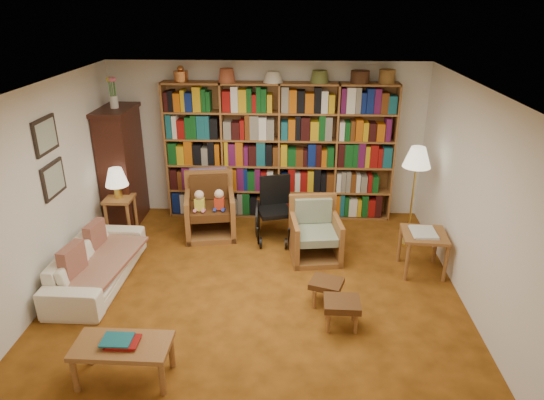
# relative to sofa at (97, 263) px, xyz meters

# --- Properties ---
(floor) EXTENTS (5.00, 5.00, 0.00)m
(floor) POSITION_rel_sofa_xyz_m (2.05, -0.18, -0.26)
(floor) COLOR #925016
(floor) RESTS_ON ground
(ceiling) EXTENTS (5.00, 5.00, 0.00)m
(ceiling) POSITION_rel_sofa_xyz_m (2.05, -0.18, 2.24)
(ceiling) COLOR white
(ceiling) RESTS_ON wall_back
(wall_back) EXTENTS (5.00, 0.00, 5.00)m
(wall_back) POSITION_rel_sofa_xyz_m (2.05, 2.32, 0.99)
(wall_back) COLOR silver
(wall_back) RESTS_ON floor
(wall_front) EXTENTS (5.00, 0.00, 5.00)m
(wall_front) POSITION_rel_sofa_xyz_m (2.05, -2.68, 0.99)
(wall_front) COLOR silver
(wall_front) RESTS_ON floor
(wall_left) EXTENTS (0.00, 5.00, 5.00)m
(wall_left) POSITION_rel_sofa_xyz_m (-0.45, -0.18, 0.99)
(wall_left) COLOR silver
(wall_left) RESTS_ON floor
(wall_right) EXTENTS (0.00, 5.00, 5.00)m
(wall_right) POSITION_rel_sofa_xyz_m (4.55, -0.18, 0.99)
(wall_right) COLOR silver
(wall_right) RESTS_ON floor
(bookshelf) EXTENTS (3.60, 0.30, 2.42)m
(bookshelf) POSITION_rel_sofa_xyz_m (2.25, 2.15, 0.91)
(bookshelf) COLOR #A05E31
(bookshelf) RESTS_ON floor
(curio_cabinet) EXTENTS (0.50, 0.95, 2.40)m
(curio_cabinet) POSITION_rel_sofa_xyz_m (-0.20, 1.82, 0.69)
(curio_cabinet) COLOR #3D1710
(curio_cabinet) RESTS_ON floor
(framed_pictures) EXTENTS (0.03, 0.52, 0.97)m
(framed_pictures) POSITION_rel_sofa_xyz_m (-0.43, 0.12, 1.36)
(framed_pictures) COLOR black
(framed_pictures) RESTS_ON wall_left
(sofa) EXTENTS (1.82, 0.73, 0.53)m
(sofa) POSITION_rel_sofa_xyz_m (0.00, 0.00, 0.00)
(sofa) COLOR white
(sofa) RESTS_ON floor
(sofa_throw) EXTENTS (0.89, 1.44, 0.04)m
(sofa_throw) POSITION_rel_sofa_xyz_m (0.05, 0.00, 0.04)
(sofa_throw) COLOR #C1B48D
(sofa_throw) RESTS_ON sofa
(cushion_left) EXTENTS (0.17, 0.39, 0.37)m
(cushion_left) POSITION_rel_sofa_xyz_m (-0.13, 0.35, 0.19)
(cushion_left) COLOR maroon
(cushion_left) RESTS_ON sofa
(cushion_right) EXTENTS (0.19, 0.42, 0.40)m
(cushion_right) POSITION_rel_sofa_xyz_m (-0.13, -0.35, 0.19)
(cushion_right) COLOR maroon
(cushion_right) RESTS_ON sofa
(side_table_lamp) EXTENTS (0.41, 0.41, 0.64)m
(side_table_lamp) POSITION_rel_sofa_xyz_m (-0.10, 1.26, 0.21)
(side_table_lamp) COLOR #A05E31
(side_table_lamp) RESTS_ON floor
(table_lamp) EXTENTS (0.34, 0.34, 0.46)m
(table_lamp) POSITION_rel_sofa_xyz_m (-0.10, 1.26, 0.69)
(table_lamp) COLOR gold
(table_lamp) RESTS_ON side_table_lamp
(armchair_leather) EXTENTS (0.88, 0.91, 0.95)m
(armchair_leather) POSITION_rel_sofa_xyz_m (1.23, 1.51, 0.12)
(armchair_leather) COLOR #A05E31
(armchair_leather) RESTS_ON floor
(armchair_sage) EXTENTS (0.76, 0.78, 0.84)m
(armchair_sage) POSITION_rel_sofa_xyz_m (2.80, 0.84, 0.06)
(armchair_sage) COLOR #A05E31
(armchair_sage) RESTS_ON floor
(wheelchair) EXTENTS (0.57, 0.76, 0.95)m
(wheelchair) POSITION_rel_sofa_xyz_m (2.21, 1.36, 0.17)
(wheelchair) COLOR black
(wheelchair) RESTS_ON floor
(floor_lamp) EXTENTS (0.39, 0.39, 1.49)m
(floor_lamp) POSITION_rel_sofa_xyz_m (4.20, 1.25, 1.02)
(floor_lamp) COLOR gold
(floor_lamp) RESTS_ON floor
(side_table_papers) EXTENTS (0.60, 0.60, 0.59)m
(side_table_papers) POSITION_rel_sofa_xyz_m (4.20, 0.45, 0.21)
(side_table_papers) COLOR #A05E31
(side_table_papers) RESTS_ON floor
(footstool_a) EXTENTS (0.45, 0.42, 0.31)m
(footstool_a) POSITION_rel_sofa_xyz_m (2.90, -0.36, -0.01)
(footstool_a) COLOR #503115
(footstool_a) RESTS_ON floor
(footstool_b) EXTENTS (0.40, 0.34, 0.34)m
(footstool_b) POSITION_rel_sofa_xyz_m (3.04, -0.79, 0.01)
(footstool_b) COLOR #503115
(footstool_b) RESTS_ON floor
(coffee_table) EXTENTS (0.91, 0.46, 0.47)m
(coffee_table) POSITION_rel_sofa_xyz_m (0.91, -1.69, 0.09)
(coffee_table) COLOR #A05E31
(coffee_table) RESTS_ON floor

